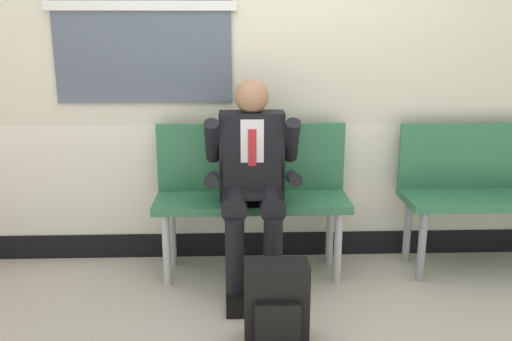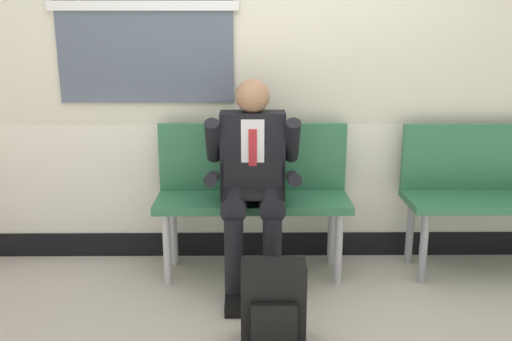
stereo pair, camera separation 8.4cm
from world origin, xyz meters
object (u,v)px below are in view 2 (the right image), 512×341
at_px(bench_with_person, 253,186).
at_px(person_seated, 253,178).
at_px(bench_empty, 491,186).
at_px(backpack, 273,304).

distance_m(bench_with_person, person_seated, 0.23).
bearing_deg(person_seated, bench_empty, 7.44).
relative_size(bench_with_person, backpack, 2.86).
bearing_deg(backpack, bench_empty, 31.32).
bearing_deg(person_seated, backpack, -81.54).
bearing_deg(bench_empty, backpack, -148.68).
relative_size(bench_empty, backpack, 2.63).
height_order(bench_empty, backpack, bench_empty).
bearing_deg(bench_empty, person_seated, -172.56).
relative_size(bench_empty, person_seated, 0.89).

